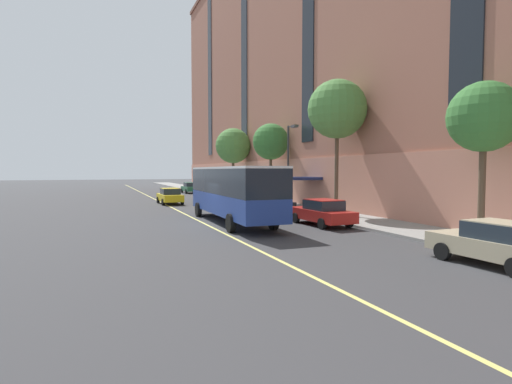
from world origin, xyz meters
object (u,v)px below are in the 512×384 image
street_tree_mid_block (337,109)px  street_tree_far_downtown (233,146)px  city_bus (232,190)px  parked_car_navy_4 (213,192)px  parked_car_darkgray_3 (230,196)px  parked_car_red_2 (322,212)px  taxi_cab (170,196)px  parked_car_champagne_1 (496,244)px  street_tree_near_corner (484,118)px  parked_car_green_6 (190,188)px  fire_hydrant (270,202)px  parked_car_black_5 (273,203)px  street_tree_far_uptown (271,142)px  street_lamp (290,158)px

street_tree_mid_block → street_tree_far_downtown: bearing=90.0°
city_bus → parked_car_navy_4: 21.49m
parked_car_darkgray_3 → parked_car_red_2: bearing=-89.7°
parked_car_navy_4 → parked_car_darkgray_3: bearing=-90.9°
parked_car_darkgray_3 → taxi_cab: 5.90m
taxi_cab → parked_car_champagne_1: bearing=-78.6°
street_tree_near_corner → parked_car_navy_4: bearing=96.2°
parked_car_navy_4 → street_tree_mid_block: 21.60m
parked_car_green_6 → fire_hydrant: 25.07m
parked_car_champagne_1 → parked_car_green_6: 47.58m
parked_car_red_2 → taxi_cab: (-5.82, 18.72, -0.00)m
parked_car_black_5 → street_tree_far_downtown: 20.53m
city_bus → parked_car_red_2: bearing=-33.1°
city_bus → street_tree_far_uptown: 15.25m
street_tree_near_corner → parked_car_green_6: bearing=94.3°
taxi_cab → street_lamp: size_ratio=0.71×
street_tree_near_corner → street_tree_mid_block: 11.74m
street_tree_far_uptown → taxi_cab: bearing=159.8°
parked_car_champagne_1 → parked_car_darkgray_3: 28.32m
parked_car_black_5 → parked_car_green_6: bearing=90.1°
parked_car_black_5 → street_lamp: bearing=19.1°
city_bus → parked_car_red_2: 5.66m
parked_car_red_2 → street_tree_far_uptown: bearing=77.3°
parked_car_champagne_1 → street_tree_far_downtown: (3.28, 37.92, 5.55)m
street_tree_near_corner → fire_hydrant: (-1.71, 19.36, -5.10)m
city_bus → street_tree_far_downtown: street_tree_far_downtown is taller
parked_car_navy_4 → street_tree_near_corner: (3.43, -31.79, 4.81)m
parked_car_champagne_1 → street_lamp: size_ratio=0.66×
parked_car_navy_4 → parked_car_green_6: same height
taxi_cab → street_tree_far_uptown: 11.20m
city_bus → street_tree_near_corner: street_tree_near_corner is taller
parked_car_red_2 → parked_car_black_5: bearing=88.9°
city_bus → street_tree_mid_block: (8.06, 0.73, 5.54)m
street_tree_far_uptown → parked_car_green_6: bearing=99.0°
city_bus → street_tree_far_downtown: (8.06, 23.87, 4.29)m
city_bus → parked_car_navy_4: bearing=77.5°
parked_car_navy_4 → taxi_cab: (-5.83, -5.24, 0.00)m
city_bus → parked_car_navy_4: (4.63, 20.95, -1.26)m
city_bus → street_tree_far_uptown: bearing=56.8°
street_lamp → parked_car_champagne_1: bearing=-95.0°
parked_car_black_5 → street_tree_far_uptown: bearing=67.4°
parked_car_black_5 → fire_hydrant: bearing=69.0°
parked_car_darkgray_3 → street_tree_far_uptown: (3.54, -1.97, 5.28)m
parked_car_black_5 → taxi_cab: 12.80m
taxi_cab → street_tree_near_corner: size_ratio=0.67×
parked_car_champagne_1 → parked_car_black_5: same height
city_bus → street_lamp: street_lamp is taller
parked_car_champagne_1 → parked_car_black_5: bearing=90.1°
parked_car_black_5 → fire_hydrant: size_ratio=6.44×
street_tree_near_corner → taxi_cab: bearing=109.2°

